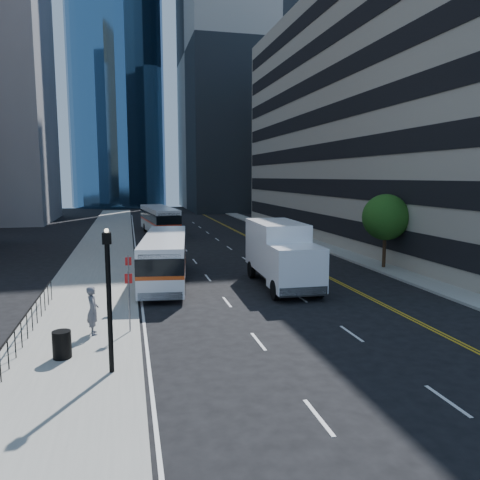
{
  "coord_description": "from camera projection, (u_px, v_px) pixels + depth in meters",
  "views": [
    {
      "loc": [
        -8.31,
        -21.03,
        6.44
      ],
      "look_at": [
        -2.09,
        5.0,
        2.8
      ],
      "focal_mm": 35.0,
      "sensor_mm": 36.0,
      "label": 1
    }
  ],
  "objects": [
    {
      "name": "pedestrian",
      "position": [
        93.0,
        310.0,
        18.7
      ],
      "size": [
        0.59,
        0.79,
        1.96
      ],
      "primitive_type": "imported",
      "rotation": [
        0.0,
        0.0,
        1.75
      ],
      "color": "#55545B",
      "rests_on": "sidewalk_west"
    },
    {
      "name": "glass_tower",
      "position": [
        114.0,
        14.0,
        97.27
      ],
      "size": [
        20.0,
        20.0,
        80.0
      ],
      "primitive_type": "cylinder",
      "color": "#335D88",
      "rests_on": "ground"
    },
    {
      "name": "trash_can",
      "position": [
        62.0,
        344.0,
        16.29
      ],
      "size": [
        0.8,
        0.8,
        0.96
      ],
      "primitive_type": "cylinder",
      "rotation": [
        0.0,
        0.0,
        -0.3
      ],
      "color": "black",
      "rests_on": "sidewalk_west"
    },
    {
      "name": "box_truck",
      "position": [
        281.0,
        253.0,
        27.5
      ],
      "size": [
        2.95,
        7.87,
        3.73
      ],
      "rotation": [
        0.0,
        0.0,
        -0.03
      ],
      "color": "white",
      "rests_on": "ground"
    },
    {
      "name": "lamp_post",
      "position": [
        109.0,
        295.0,
        14.83
      ],
      "size": [
        0.28,
        0.28,
        4.56
      ],
      "color": "black",
      "rests_on": "sidewalk_west"
    },
    {
      "name": "bus_rear",
      "position": [
        159.0,
        219.0,
        52.47
      ],
      "size": [
        3.78,
        11.98,
        3.04
      ],
      "rotation": [
        0.0,
        0.0,
        0.1
      ],
      "color": "silver",
      "rests_on": "ground"
    },
    {
      "name": "office_tower_north",
      "position": [
        260.0,
        57.0,
        92.54
      ],
      "size": [
        30.0,
        28.0,
        60.0
      ],
      "primitive_type": "cube",
      "color": "gray",
      "rests_on": "ground"
    },
    {
      "name": "sidewalk_west",
      "position": [
        106.0,
        244.0,
        44.71
      ],
      "size": [
        5.0,
        90.0,
        0.15
      ],
      "primitive_type": "cube",
      "color": "gray",
      "rests_on": "ground"
    },
    {
      "name": "sidewalk_east",
      "position": [
        298.0,
        237.0,
        49.2
      ],
      "size": [
        2.0,
        90.0,
        0.15
      ],
      "primitive_type": "cube",
      "color": "gray",
      "rests_on": "ground"
    },
    {
      "name": "ground",
      "position": [
        305.0,
        308.0,
        23.05
      ],
      "size": [
        160.0,
        160.0,
        0.0
      ],
      "primitive_type": "plane",
      "color": "black",
      "rests_on": "ground"
    },
    {
      "name": "bus_front",
      "position": [
        165.0,
        257.0,
        28.6
      ],
      "size": [
        3.8,
        11.37,
        2.88
      ],
      "rotation": [
        0.0,
        0.0,
        -0.12
      ],
      "color": "white",
      "rests_on": "ground"
    },
    {
      "name": "street_tree",
      "position": [
        386.0,
        217.0,
        32.34
      ],
      "size": [
        3.2,
        3.2,
        5.1
      ],
      "color": "#332114",
      "rests_on": "sidewalk_east"
    },
    {
      "name": "parking_garage",
      "position": [
        450.0,
        119.0,
        49.29
      ],
      "size": [
        30.0,
        50.0,
        25.0
      ],
      "primitive_type": "cube",
      "color": "#9E9384",
      "rests_on": "ground"
    }
  ]
}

